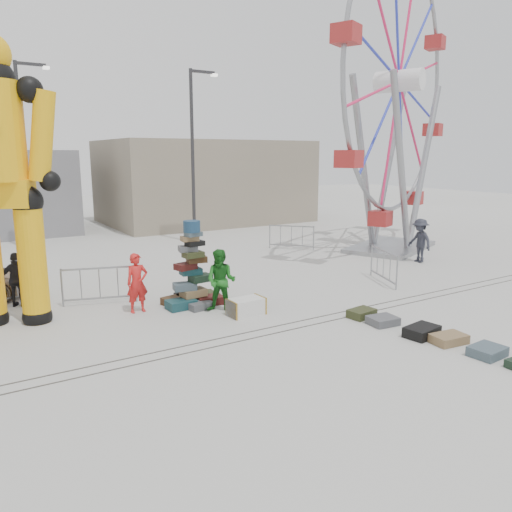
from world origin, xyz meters
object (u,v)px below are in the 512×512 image
barricade_wheel_front (383,266)px  pedestrian_grey (420,241)px  pedestrian_green (221,281)px  crash_test_dummy (1,173)px  steamer_trunk (246,307)px  lamp_post_right (194,148)px  suitcase_tower (192,282)px  barricade_dummy_c (100,285)px  ferris_wheel (398,104)px  pedestrian_black (17,280)px  pedestrian_red (137,283)px  barricade_wheel_back (291,237)px  lamp_post_left (25,147)px

barricade_wheel_front → pedestrian_grey: size_ratio=1.16×
pedestrian_green → crash_test_dummy: bearing=-156.6°
crash_test_dummy → pedestrian_green: bearing=2.4°
steamer_trunk → pedestrian_grey: pedestrian_grey is taller
lamp_post_right → suitcase_tower: lamp_post_right is taller
crash_test_dummy → barricade_dummy_c: bearing=36.3°
pedestrian_grey → ferris_wheel: bearing=161.9°
crash_test_dummy → barricade_wheel_front: size_ratio=3.57×
pedestrian_black → pedestrian_green: bearing=171.6°
ferris_wheel → barricade_dummy_c: (-13.38, -1.64, -5.75)m
pedestrian_red → barricade_dummy_c: bearing=118.2°
crash_test_dummy → barricade_wheel_front: crash_test_dummy is taller
pedestrian_green → pedestrian_black: size_ratio=1.12×
barricade_wheel_front → barricade_wheel_back: size_ratio=1.00×
barricade_dummy_c → barricade_wheel_back: size_ratio=1.00×
barricade_wheel_front → pedestrian_black: size_ratio=1.30×
lamp_post_right → suitcase_tower: size_ratio=3.33×
pedestrian_red → pedestrian_grey: pedestrian_grey is taller
barricade_wheel_front → barricade_wheel_back: same height
barricade_wheel_back → pedestrian_green: (-6.93, -6.35, 0.31)m
lamp_post_right → barricade_wheel_back: size_ratio=4.00×
pedestrian_red → pedestrian_black: (-2.67, 2.28, -0.04)m
barricade_wheel_front → barricade_wheel_back: bearing=14.4°
barricade_dummy_c → suitcase_tower: bearing=-16.2°
pedestrian_black → pedestrian_grey: size_ratio=0.89×
lamp_post_left → ferris_wheel: size_ratio=0.63×
suitcase_tower → steamer_trunk: (0.82, -1.59, -0.45)m
suitcase_tower → barricade_wheel_front: (6.46, -1.05, -0.12)m
crash_test_dummy → pedestrian_red: size_ratio=4.42×
crash_test_dummy → pedestrian_grey: (14.50, -0.45, -2.90)m
lamp_post_right → pedestrian_red: (-6.00, -9.06, -3.67)m
lamp_post_right → pedestrian_grey: (5.55, -8.74, -3.62)m
steamer_trunk → suitcase_tower: bearing=115.7°
pedestrian_green → pedestrian_black: bearing=-171.6°
lamp_post_left → suitcase_tower: size_ratio=3.33×
lamp_post_right → lamp_post_left: (-7.00, 2.00, 0.00)m
lamp_post_left → barricade_wheel_back: bearing=-30.8°
crash_test_dummy → barricade_dummy_c: (2.26, 0.48, -3.21)m
barricade_wheel_front → pedestrian_black: bearing=93.9°
ferris_wheel → pedestrian_black: ferris_wheel is taller
lamp_post_right → ferris_wheel: bearing=-42.6°
steamer_trunk → barricade_wheel_front: bearing=4.1°
barricade_wheel_front → pedestrian_green: (-6.07, 0.04, 0.31)m
steamer_trunk → barricade_wheel_back: barricade_wheel_back is taller
lamp_post_right → barricade_dummy_c: bearing=-130.6°
lamp_post_left → pedestrian_green: 13.09m
pedestrian_black → pedestrian_grey: 14.37m
barricade_wheel_back → pedestrian_grey: bearing=-13.3°
steamer_trunk → pedestrian_green: pedestrian_green is taller
ferris_wheel → pedestrian_grey: size_ratio=7.42×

